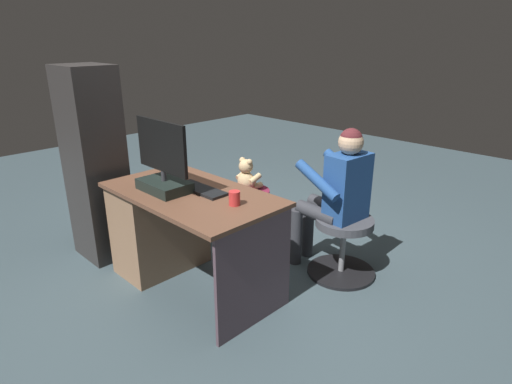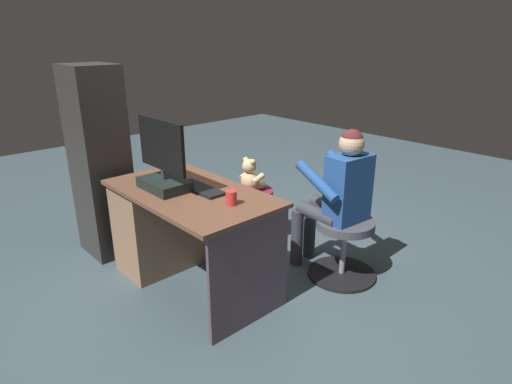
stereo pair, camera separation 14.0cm
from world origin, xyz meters
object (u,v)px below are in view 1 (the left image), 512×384
object	(u,v)px
computer_mouse	(178,178)
tv_remote	(155,180)
person	(336,190)
visitor_chair	(343,241)
cup	(234,198)
office_chair_teddy	(246,210)
keyboard	(201,189)
desk	(167,224)
monitor	(163,169)
teddy_bear	(247,176)

from	to	relation	value
computer_mouse	tv_remote	distance (m)	0.17
person	visitor_chair	bearing A→B (deg)	-174.65
cup	office_chair_teddy	distance (m)	1.17
computer_mouse	keyboard	bearing A→B (deg)	175.85
computer_mouse	office_chair_teddy	world-z (taller)	computer_mouse
tv_remote	visitor_chair	size ratio (longest dim) A/B	0.29
desk	tv_remote	distance (m)	0.36
computer_mouse	person	size ratio (longest dim) A/B	0.08
desk	office_chair_teddy	bearing A→B (deg)	-91.49
desk	cup	size ratio (longest dim) A/B	13.86
computer_mouse	tv_remote	world-z (taller)	computer_mouse
monitor	teddy_bear	size ratio (longest dim) A/B	1.80
computer_mouse	office_chair_teddy	bearing A→B (deg)	-86.92
monitor	cup	xyz separation A→B (m)	(-0.54, -0.16, -0.11)
desk	teddy_bear	xyz separation A→B (m)	(-0.02, -0.84, 0.20)
monitor	tv_remote	size ratio (longest dim) A/B	3.55
person	desk	bearing A→B (deg)	45.06
keyboard	desk	bearing A→B (deg)	10.10
monitor	keyboard	distance (m)	0.29
office_chair_teddy	visitor_chair	bearing A→B (deg)	-174.65
monitor	office_chair_teddy	size ratio (longest dim) A/B	1.08
teddy_bear	visitor_chair	bearing A→B (deg)	-175.28
keyboard	person	xyz separation A→B (m)	(-0.55, -0.84, -0.08)
keyboard	office_chair_teddy	bearing A→B (deg)	-66.06
keyboard	monitor	bearing A→B (deg)	44.19
teddy_bear	cup	bearing A→B (deg)	131.56
teddy_bear	person	size ratio (longest dim) A/B	0.26
computer_mouse	visitor_chair	bearing A→B (deg)	-138.35
cup	office_chair_teddy	xyz separation A→B (m)	(0.70, -0.78, -0.52)
monitor	office_chair_teddy	bearing A→B (deg)	-80.41
monitor	office_chair_teddy	world-z (taller)	monitor
keyboard	teddy_bear	bearing A→B (deg)	-66.36
cup	teddy_bear	bearing A→B (deg)	-48.44
tv_remote	visitor_chair	world-z (taller)	tv_remote
keyboard	teddy_bear	distance (m)	0.86
monitor	visitor_chair	xyz separation A→B (m)	(-0.81, -1.03, -0.63)
keyboard	visitor_chair	distance (m)	1.17
computer_mouse	person	distance (m)	1.18
keyboard	office_chair_teddy	world-z (taller)	keyboard
tv_remote	teddy_bear	distance (m)	0.89
office_chair_teddy	teddy_bear	bearing A→B (deg)	-90.00
keyboard	computer_mouse	distance (m)	0.30
monitor	keyboard	xyz separation A→B (m)	(-0.18, -0.17, -0.15)
computer_mouse	visitor_chair	distance (m)	1.34
keyboard	computer_mouse	world-z (taller)	computer_mouse
desk	keyboard	size ratio (longest dim) A/B	3.06
tv_remote	office_chair_teddy	size ratio (longest dim) A/B	0.30
computer_mouse	teddy_bear	world-z (taller)	computer_mouse
monitor	person	world-z (taller)	monitor
cup	teddy_bear	size ratio (longest dim) A/B	0.31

